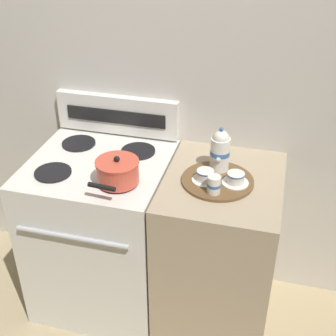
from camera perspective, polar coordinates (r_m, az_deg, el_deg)
ground_plane at (r=2.87m, az=-1.64°, el=-15.72°), size 6.00×6.00×0.00m
wall_back at (r=2.50m, az=0.29°, el=7.89°), size 6.00×0.05×2.20m
stove at (r=2.63m, az=-7.85°, el=-7.73°), size 0.70×0.70×0.91m
control_panel at (r=2.57m, az=-6.21°, el=6.46°), size 0.68×0.05×0.22m
side_counter at (r=2.50m, az=6.13°, el=-10.15°), size 0.56×0.67×0.90m
saucepan at (r=2.16m, az=-6.19°, el=-0.41°), size 0.20×0.28×0.13m
serving_tray at (r=2.20m, az=6.05°, el=-1.53°), size 0.34×0.34×0.01m
teapot at (r=2.23m, az=6.37°, el=2.16°), size 0.10×0.15×0.22m
teacup_left at (r=2.17m, az=4.55°, el=-0.94°), size 0.12×0.12×0.05m
teacup_right at (r=2.17m, az=8.24°, el=-1.26°), size 0.12×0.12×0.05m
creamer_jug at (r=2.09m, az=5.63°, el=-2.03°), size 0.06×0.06×0.08m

